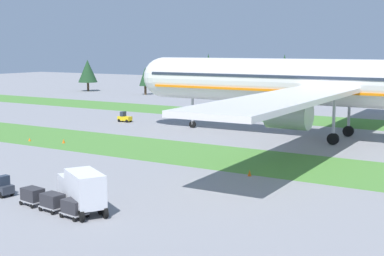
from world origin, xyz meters
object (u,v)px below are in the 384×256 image
(cargo_dolly_third, at_px, (74,207))
(airliner, at_px, (327,82))
(catering_truck, at_px, (82,189))
(taxiway_marker_2, at_px, (30,139))
(pushback_tractor, at_px, (124,118))
(taxiway_marker_0, at_px, (64,141))
(taxiway_marker_1, at_px, (250,173))
(baggage_tug, at_px, (2,187))
(cargo_dolly_second, at_px, (53,201))
(cargo_dolly_lead, at_px, (33,195))

(cargo_dolly_third, bearing_deg, airliner, 1.61)
(airliner, distance_m, catering_truck, 48.13)
(catering_truck, distance_m, taxiway_marker_2, 38.43)
(pushback_tractor, bearing_deg, catering_truck, 33.71)
(taxiway_marker_0, distance_m, taxiway_marker_1, 32.61)
(airliner, height_order, cargo_dolly_third, airliner)
(cargo_dolly_third, height_order, taxiway_marker_0, cargo_dolly_third)
(airliner, xyz_separation_m, cargo_dolly_third, (-5.50, -49.08, -7.79))
(airliner, height_order, baggage_tug, airliner)
(taxiway_marker_0, bearing_deg, cargo_dolly_third, -44.19)
(airliner, height_order, cargo_dolly_second, airliner)
(cargo_dolly_lead, bearing_deg, catering_truck, -70.17)
(cargo_dolly_lead, distance_m, taxiway_marker_0, 32.12)
(baggage_tug, bearing_deg, cargo_dolly_lead, -90.00)
(cargo_dolly_lead, relative_size, pushback_tractor, 0.91)
(taxiway_marker_0, bearing_deg, cargo_dolly_lead, -50.31)
(airliner, height_order, catering_truck, airliner)
(catering_truck, xyz_separation_m, taxiway_marker_0, (-25.45, 23.68, -1.63))
(cargo_dolly_lead, bearing_deg, cargo_dolly_third, -90.00)
(baggage_tug, relative_size, taxiway_marker_2, 5.77)
(baggage_tug, height_order, taxiway_marker_2, baggage_tug)
(cargo_dolly_third, bearing_deg, catering_truck, 31.60)
(cargo_dolly_lead, distance_m, taxiway_marker_1, 23.33)
(catering_truck, bearing_deg, cargo_dolly_lead, 131.82)
(taxiway_marker_0, height_order, taxiway_marker_1, taxiway_marker_1)
(cargo_dolly_lead, relative_size, catering_truck, 0.33)
(taxiway_marker_1, bearing_deg, pushback_tractor, 144.83)
(airliner, bearing_deg, cargo_dolly_third, 172.67)
(pushback_tractor, bearing_deg, taxiway_marker_0, 15.48)
(baggage_tug, height_order, taxiway_marker_1, baggage_tug)
(airliner, height_order, taxiway_marker_2, airliner)
(taxiway_marker_1, bearing_deg, airliner, 91.09)
(baggage_tug, height_order, cargo_dolly_second, baggage_tug)
(catering_truck, bearing_deg, baggage_tug, 121.92)
(airliner, xyz_separation_m, cargo_dolly_lead, (-11.24, -48.27, -7.79))
(baggage_tug, relative_size, cargo_dolly_lead, 1.15)
(cargo_dolly_third, xyz_separation_m, taxiway_marker_1, (6.04, 20.93, -0.57))
(taxiway_marker_0, relative_size, taxiway_marker_1, 0.94)
(baggage_tug, bearing_deg, taxiway_marker_2, 51.10)
(catering_truck, bearing_deg, pushback_tractor, 64.64)
(cargo_dolly_third, relative_size, taxiway_marker_1, 3.45)
(taxiway_marker_0, bearing_deg, pushback_tractor, 106.42)
(cargo_dolly_third, distance_m, taxiway_marker_0, 36.62)
(cargo_dolly_third, bearing_deg, cargo_dolly_lead, 90.00)
(cargo_dolly_lead, relative_size, cargo_dolly_second, 1.00)
(baggage_tug, distance_m, cargo_dolly_second, 7.93)
(airliner, height_order, cargo_dolly_lead, airliner)
(cargo_dolly_second, distance_m, taxiway_marker_1, 22.39)
(taxiway_marker_1, bearing_deg, baggage_tug, -130.78)
(cargo_dolly_second, xyz_separation_m, cargo_dolly_third, (2.87, -0.40, 0.00))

